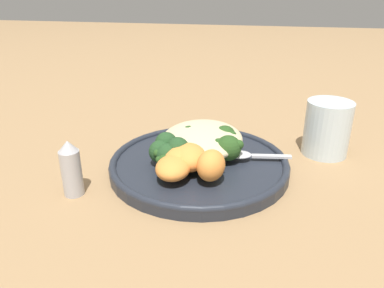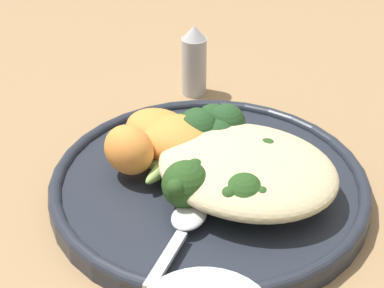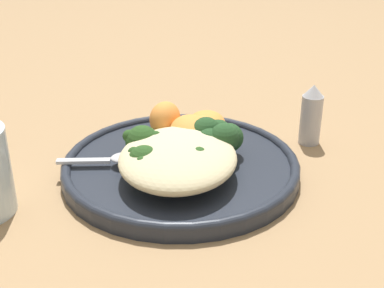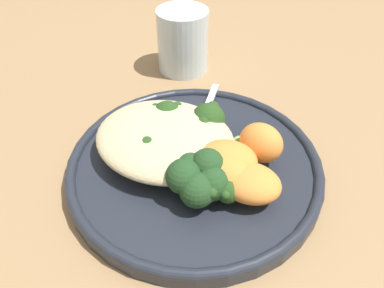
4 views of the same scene
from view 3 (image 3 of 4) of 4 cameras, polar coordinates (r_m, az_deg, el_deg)
name	(u,v)px [view 3 (image 3 of 4)]	position (r m, az deg, el deg)	size (l,w,h in m)	color
ground_plane	(170,179)	(0.64, -2.40, -3.78)	(4.00, 4.00, 0.00)	#9E7A51
plate	(181,166)	(0.65, -1.20, -2.34)	(0.29, 0.29, 0.02)	#232833
quinoa_mound	(178,158)	(0.61, -1.51, -1.52)	(0.16, 0.13, 0.04)	beige
broccoli_stalk_0	(146,142)	(0.65, -4.91, 0.25)	(0.08, 0.07, 0.04)	#8EB25B
broccoli_stalk_1	(151,157)	(0.61, -4.44, -1.39)	(0.12, 0.05, 0.04)	#8EB25B
broccoli_stalk_2	(174,151)	(0.64, -1.89, -0.74)	(0.09, 0.04, 0.03)	#8EB25B
broccoli_stalk_3	(194,159)	(0.61, 0.22, -1.62)	(0.11, 0.07, 0.04)	#8EB25B
broccoli_stalk_4	(199,146)	(0.64, 0.80, -0.23)	(0.06, 0.08, 0.03)	#8EB25B
broccoli_stalk_5	(208,137)	(0.67, 1.75, 0.71)	(0.03, 0.11, 0.03)	#8EB25B
broccoli_stalk_6	(208,134)	(0.68, 1.67, 1.07)	(0.04, 0.08, 0.03)	#8EB25B
sweet_potato_chunk_0	(200,132)	(0.67, 0.84, 1.34)	(0.06, 0.05, 0.04)	orange
sweet_potato_chunk_1	(192,131)	(0.67, -0.05, 1.36)	(0.07, 0.05, 0.04)	orange
sweet_potato_chunk_2	(206,124)	(0.70, 1.55, 2.14)	(0.06, 0.05, 0.03)	orange
sweet_potato_chunk_3	(165,119)	(0.70, -2.89, 2.71)	(0.05, 0.04, 0.05)	orange
kale_tuft	(217,137)	(0.65, 2.72, 0.80)	(0.06, 0.06, 0.04)	#234723
spoon	(118,159)	(0.64, -7.89, -1.60)	(0.03, 0.10, 0.01)	silver
salt_shaker	(311,115)	(0.74, 12.60, 3.06)	(0.03, 0.03, 0.08)	#B2B2B7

